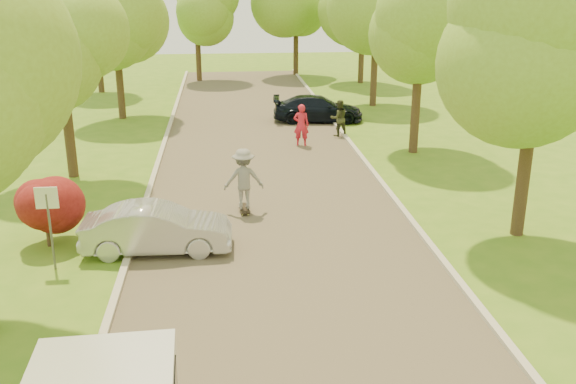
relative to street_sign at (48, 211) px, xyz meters
name	(u,v)px	position (x,y,z in m)	size (l,w,h in m)	color
ground	(303,341)	(5.80, -4.00, -1.56)	(100.00, 100.00, 0.00)	#45751B
road	(272,206)	(5.80, 4.00, -1.56)	(8.00, 60.00, 0.01)	#4C4438
curb_left	(143,209)	(1.75, 4.00, -1.50)	(0.18, 60.00, 0.12)	#B2AD9E
curb_right	(395,200)	(9.85, 4.00, -1.50)	(0.18, 60.00, 0.12)	#B2AD9E
street_sign	(48,211)	(0.00, 0.00, 0.00)	(0.55, 0.06, 2.17)	#59595E
red_shrub	(45,208)	(-0.50, 1.50, -0.47)	(1.70, 1.70, 1.95)	#382619
tree_l_midb	(65,49)	(-1.01, 8.00, 3.02)	(4.30, 4.20, 6.62)	#382619
tree_l_far	(118,8)	(-0.59, 18.00, 3.90)	(4.92, 4.80, 7.79)	#382619
tree_r_mida	(549,36)	(12.82, 1.00, 3.97)	(5.13, 5.00, 7.95)	#382619
tree_r_midb	(425,32)	(12.40, 10.00, 3.32)	(4.51, 4.40, 7.01)	#382619
tree_bg_a	(97,4)	(-2.98, 26.00, 3.75)	(5.12, 5.00, 7.72)	#382619
tree_bg_c	(199,6)	(3.01, 30.00, 3.46)	(4.92, 4.80, 7.33)	#382619
tree_bg_d	(299,0)	(10.02, 32.00, 3.75)	(5.12, 5.00, 7.72)	#382619
silver_sedan	(157,229)	(2.50, 0.83, -0.91)	(1.37, 3.94, 1.30)	#AEAEB3
dark_sedan	(318,109)	(9.10, 16.22, -0.91)	(1.82, 4.48, 1.30)	black
longboard	(244,208)	(4.91, 3.62, -1.46)	(0.31, 0.99, 0.11)	black
skateboarder	(244,179)	(4.91, 3.62, -0.49)	(1.23, 0.71, 1.91)	gray
person_striped	(301,125)	(7.68, 11.53, -0.65)	(0.66, 0.44, 1.82)	red
person_olive	(339,118)	(9.60, 13.09, -0.73)	(0.81, 0.63, 1.66)	#313520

